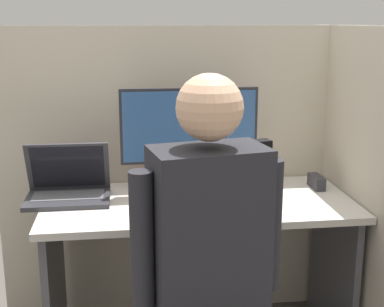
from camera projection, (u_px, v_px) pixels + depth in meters
cubicle_panel_back at (189, 175)px, 2.65m from camera, size 1.85×0.04×1.45m
cubicle_panel_right at (357, 194)px, 2.36m from camera, size 0.04×1.24×1.45m
desk at (199, 238)px, 2.38m from camera, size 1.35×0.61×0.71m
paper_box at (189, 184)px, 2.43m from camera, size 0.35×0.23×0.08m
monitor at (189, 129)px, 2.37m from camera, size 0.61×0.17×0.40m
laptop at (68, 189)px, 2.34m from camera, size 0.36×0.25×0.25m
mouse at (140, 206)px, 2.21m from camera, size 0.06×0.05×0.04m
stapler at (316, 182)px, 2.51m from camera, size 0.05×0.13×0.06m
carrot_toy at (246, 211)px, 2.14m from camera, size 0.05×0.16×0.05m
office_chair at (209, 306)px, 1.79m from camera, size 0.55×0.59×1.07m
person at (208, 265)px, 1.57m from camera, size 0.47×0.47×1.33m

